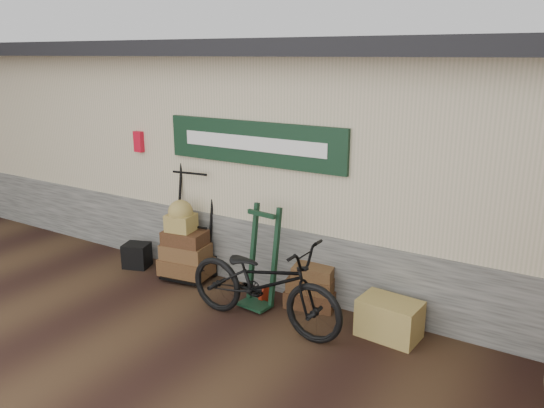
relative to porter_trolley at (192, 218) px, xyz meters
The scene contains 8 objects.
ground 1.74m from the porter_trolley, 34.00° to the right, with size 80.00×80.00×0.00m, color black.
station_building 2.39m from the porter_trolley, 56.37° to the left, with size 14.40×4.10×3.20m.
porter_trolley is the anchor object (origin of this frame).
green_barrow 1.38m from the porter_trolley, 11.87° to the right, with size 0.46×0.39×1.26m, color black, non-canonical shape.
suitcase_stack 1.97m from the porter_trolley, ahead, with size 0.61×0.38×0.54m, color #3A2512, non-canonical shape.
wicker_hamper 3.03m from the porter_trolley, ahead, with size 0.66×0.43×0.43m, color olive.
black_trunk 1.13m from the porter_trolley, 165.28° to the right, with size 0.35×0.30×0.35m, color black.
bicycle 1.81m from the porter_trolley, 23.46° to the right, with size 2.03×0.71×1.18m, color black.
Camera 1 is at (3.39, -4.51, 3.03)m, focal length 35.00 mm.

